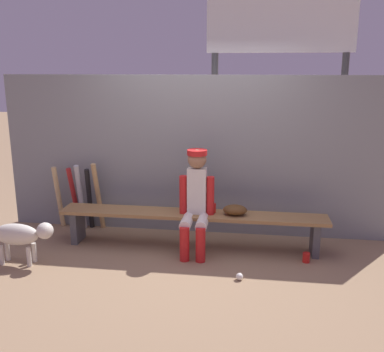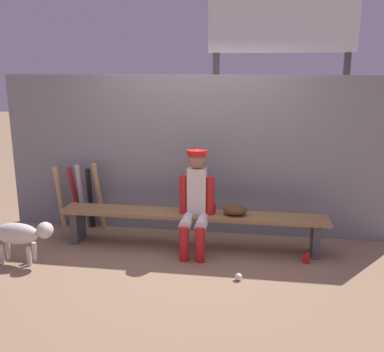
{
  "view_description": "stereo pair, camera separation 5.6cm",
  "coord_description": "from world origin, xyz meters",
  "px_view_note": "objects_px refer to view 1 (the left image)",
  "views": [
    {
      "loc": [
        0.69,
        -4.87,
        2.11
      ],
      "look_at": [
        0.0,
        0.0,
        0.89
      ],
      "focal_mm": 40.9,
      "sensor_mm": 36.0,
      "label": 1
    },
    {
      "loc": [
        0.74,
        -4.86,
        2.11
      ],
      "look_at": [
        0.0,
        0.0,
        0.89
      ],
      "focal_mm": 40.9,
      "sensor_mm": 36.0,
      "label": 2
    }
  ],
  "objects_px": {
    "bat_wood_tan": "(98,197)",
    "bat_aluminum_black": "(89,199)",
    "bat_aluminum_silver": "(81,197)",
    "dugout_bench": "(192,219)",
    "bat_aluminum_red": "(74,197)",
    "bat_wood_natural": "(59,197)",
    "cup_on_bench": "(213,208)",
    "player_seated": "(196,199)",
    "baseball": "(239,277)",
    "dog": "(21,235)",
    "scoreboard": "(284,49)",
    "baseball_glove": "(235,210)",
    "cup_on_ground": "(306,258)"
  },
  "relations": [
    {
      "from": "baseball",
      "to": "dog",
      "type": "bearing_deg",
      "value": 178.63
    },
    {
      "from": "bat_wood_natural",
      "to": "baseball",
      "type": "xyz_separation_m",
      "value": [
        2.46,
        -1.19,
        -0.39
      ]
    },
    {
      "from": "bat_aluminum_red",
      "to": "bat_wood_natural",
      "type": "distance_m",
      "value": 0.21
    },
    {
      "from": "player_seated",
      "to": "dog",
      "type": "bearing_deg",
      "value": -162.0
    },
    {
      "from": "player_seated",
      "to": "bat_aluminum_silver",
      "type": "relative_size",
      "value": 1.32
    },
    {
      "from": "bat_aluminum_black",
      "to": "cup_on_bench",
      "type": "relative_size",
      "value": 7.75
    },
    {
      "from": "bat_wood_natural",
      "to": "cup_on_bench",
      "type": "height_order",
      "value": "bat_wood_natural"
    },
    {
      "from": "player_seated",
      "to": "cup_on_bench",
      "type": "distance_m",
      "value": 0.28
    },
    {
      "from": "player_seated",
      "to": "bat_aluminum_black",
      "type": "distance_m",
      "value": 1.59
    },
    {
      "from": "player_seated",
      "to": "scoreboard",
      "type": "xyz_separation_m",
      "value": [
        1.03,
        1.84,
        1.72
      ]
    },
    {
      "from": "player_seated",
      "to": "bat_aluminum_silver",
      "type": "height_order",
      "value": "player_seated"
    },
    {
      "from": "baseball",
      "to": "cup_on_bench",
      "type": "bearing_deg",
      "value": 113.85
    },
    {
      "from": "player_seated",
      "to": "baseball_glove",
      "type": "distance_m",
      "value": 0.48
    },
    {
      "from": "player_seated",
      "to": "bat_aluminum_black",
      "type": "bearing_deg",
      "value": 160.99
    },
    {
      "from": "bat_aluminum_silver",
      "to": "cup_on_ground",
      "type": "distance_m",
      "value": 2.94
    },
    {
      "from": "dugout_bench",
      "to": "cup_on_ground",
      "type": "relative_size",
      "value": 28.82
    },
    {
      "from": "bat_aluminum_red",
      "to": "dog",
      "type": "xyz_separation_m",
      "value": [
        -0.13,
        -1.17,
        -0.09
      ]
    },
    {
      "from": "dugout_bench",
      "to": "baseball",
      "type": "height_order",
      "value": "dugout_bench"
    },
    {
      "from": "dugout_bench",
      "to": "scoreboard",
      "type": "relative_size",
      "value": 0.94
    },
    {
      "from": "dugout_bench",
      "to": "cup_on_bench",
      "type": "xyz_separation_m",
      "value": [
        0.24,
        0.05,
        0.14
      ]
    },
    {
      "from": "baseball",
      "to": "cup_on_ground",
      "type": "relative_size",
      "value": 0.67
    },
    {
      "from": "baseball_glove",
      "to": "player_seated",
      "type": "bearing_deg",
      "value": -166.78
    },
    {
      "from": "bat_wood_tan",
      "to": "bat_aluminum_black",
      "type": "xyz_separation_m",
      "value": [
        -0.13,
        0.01,
        -0.04
      ]
    },
    {
      "from": "cup_on_ground",
      "to": "cup_on_bench",
      "type": "distance_m",
      "value": 1.2
    },
    {
      "from": "player_seated",
      "to": "bat_aluminum_red",
      "type": "bearing_deg",
      "value": 161.76
    },
    {
      "from": "dugout_bench",
      "to": "bat_wood_tan",
      "type": "xyz_separation_m",
      "value": [
        -1.3,
        0.4,
        0.11
      ]
    },
    {
      "from": "bat_aluminum_black",
      "to": "dugout_bench",
      "type": "bearing_deg",
      "value": -15.91
    },
    {
      "from": "baseball",
      "to": "dog",
      "type": "relative_size",
      "value": 0.09
    },
    {
      "from": "bat_aluminum_silver",
      "to": "cup_on_bench",
      "type": "height_order",
      "value": "bat_aluminum_silver"
    },
    {
      "from": "dugout_bench",
      "to": "bat_aluminum_red",
      "type": "distance_m",
      "value": 1.72
    },
    {
      "from": "bat_aluminum_silver",
      "to": "cup_on_ground",
      "type": "height_order",
      "value": "bat_aluminum_silver"
    },
    {
      "from": "bat_wood_tan",
      "to": "bat_aluminum_silver",
      "type": "height_order",
      "value": "bat_wood_tan"
    },
    {
      "from": "bat_aluminum_black",
      "to": "bat_aluminum_silver",
      "type": "distance_m",
      "value": 0.12
    },
    {
      "from": "bat_wood_tan",
      "to": "cup_on_bench",
      "type": "relative_size",
      "value": 8.53
    },
    {
      "from": "dugout_bench",
      "to": "scoreboard",
      "type": "distance_m",
      "value": 2.87
    },
    {
      "from": "cup_on_bench",
      "to": "bat_aluminum_silver",
      "type": "bearing_deg",
      "value": 169.69
    },
    {
      "from": "bat_aluminum_silver",
      "to": "dog",
      "type": "height_order",
      "value": "bat_aluminum_silver"
    },
    {
      "from": "dugout_bench",
      "to": "bat_aluminum_black",
      "type": "xyz_separation_m",
      "value": [
        -1.43,
        0.41,
        0.07
      ]
    },
    {
      "from": "dugout_bench",
      "to": "cup_on_ground",
      "type": "xyz_separation_m",
      "value": [
        1.32,
        -0.24,
        -0.3
      ]
    },
    {
      "from": "cup_on_ground",
      "to": "dugout_bench",
      "type": "bearing_deg",
      "value": 169.89
    },
    {
      "from": "bat_wood_tan",
      "to": "bat_wood_natural",
      "type": "height_order",
      "value": "bat_wood_tan"
    },
    {
      "from": "bat_wood_tan",
      "to": "bat_aluminum_black",
      "type": "bearing_deg",
      "value": 176.48
    },
    {
      "from": "bat_aluminum_red",
      "to": "bat_wood_natural",
      "type": "bearing_deg",
      "value": -170.96
    },
    {
      "from": "dugout_bench",
      "to": "cup_on_bench",
      "type": "height_order",
      "value": "cup_on_bench"
    },
    {
      "from": "bat_aluminum_silver",
      "to": "dog",
      "type": "bearing_deg",
      "value": -103.4
    },
    {
      "from": "bat_wood_natural",
      "to": "cup_on_ground",
      "type": "distance_m",
      "value": 3.27
    },
    {
      "from": "bat_aluminum_silver",
      "to": "dugout_bench",
      "type": "bearing_deg",
      "value": -13.61
    },
    {
      "from": "bat_wood_tan",
      "to": "bat_aluminum_silver",
      "type": "bearing_deg",
      "value": -173.26
    },
    {
      "from": "baseball_glove",
      "to": "scoreboard",
      "type": "height_order",
      "value": "scoreboard"
    },
    {
      "from": "player_seated",
      "to": "cup_on_bench",
      "type": "height_order",
      "value": "player_seated"
    }
  ]
}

